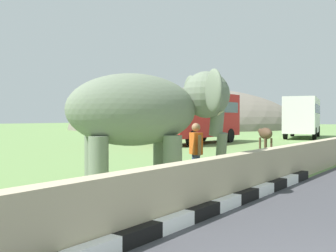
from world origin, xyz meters
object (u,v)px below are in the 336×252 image
Objects in this scene: cow_near at (265,134)px; bus_red at (197,114)px; person_handler at (196,150)px; elephant at (147,112)px; bus_white at (303,114)px.

bus_red is at bearing 70.96° from cow_near.
elephant is at bearing 169.59° from person_handler.
cow_near is (12.92, 3.31, -0.06)m from person_handler.
cow_near is (14.61, 3.00, -1.06)m from elephant.
person_handler is 17.46m from bus_red.
bus_red is (14.89, 9.04, 1.15)m from person_handler.
elephant is 18.75m from bus_red.
elephant is at bearing -152.24° from bus_red.
bus_red is at bearing 31.26° from person_handler.
bus_red is 0.91× the size of bus_white.
person_handler is 0.20× the size of bus_red.
bus_red reaches higher than person_handler.
elephant is at bearing -168.39° from cow_near.
bus_red is 6.18m from cow_near.
elephant is 0.48× the size of bus_red.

